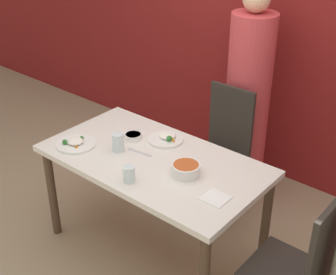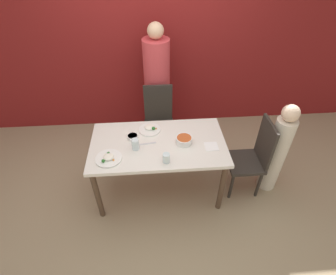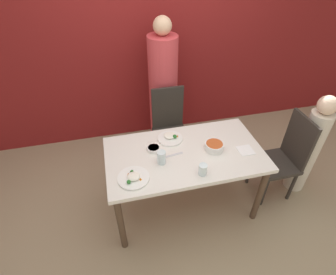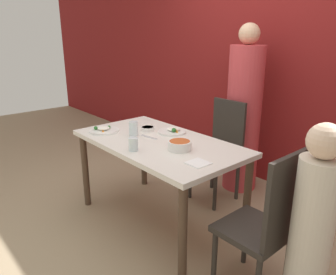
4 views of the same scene
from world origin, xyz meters
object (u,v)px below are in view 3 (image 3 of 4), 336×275
person_child (308,148)px  glass_water_tall (161,157)px  chair_child_spot (284,156)px  plate_rice_adult (170,138)px  chair_adult_spot (170,126)px  bowl_curry (214,146)px  person_adult (163,94)px

person_child → glass_water_tall: person_child is taller
chair_child_spot → plate_rice_adult: bearing=-103.5°
plate_rice_adult → glass_water_tall: bearing=-117.0°
chair_adult_spot → person_child: 1.54m
chair_adult_spot → glass_water_tall: 0.92m
chair_child_spot → bowl_curry: 0.85m
chair_adult_spot → plate_rice_adult: bearing=-103.4°
chair_adult_spot → person_adult: (0.00, 0.34, 0.27)m
person_adult → person_child: size_ratio=1.41×
bowl_curry → plate_rice_adult: size_ratio=0.72×
chair_child_spot → person_adult: 1.56m
person_adult → bowl_curry: size_ratio=9.50×
glass_water_tall → person_adult: bearing=76.5°
person_child → chair_adult_spot: bearing=148.7°
glass_water_tall → bowl_curry: bearing=6.6°
chair_child_spot → bowl_curry: bearing=-92.3°
chair_adult_spot → chair_child_spot: size_ratio=1.00×
person_adult → plate_rice_adult: 0.87m
person_adult → plate_rice_adult: bearing=-98.2°
chair_adult_spot → plate_rice_adult: (-0.12, -0.52, 0.25)m
chair_child_spot → person_adult: size_ratio=0.58×
chair_child_spot → person_adult: (-1.04, 1.14, 0.27)m
chair_child_spot → plate_rice_adult: 1.22m
plate_rice_adult → person_child: bearing=-11.0°
person_child → plate_rice_adult: size_ratio=4.85×
plate_rice_adult → chair_adult_spot: bearing=76.6°
chair_child_spot → person_child: size_ratio=0.82×
person_child → bowl_curry: (-1.07, 0.03, 0.22)m
chair_child_spot → bowl_curry: size_ratio=5.52×
bowl_curry → glass_water_tall: bearing=-173.4°
person_adult → person_child: 1.75m
bowl_curry → plate_rice_adult: bearing=145.7°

